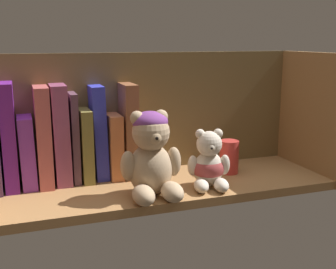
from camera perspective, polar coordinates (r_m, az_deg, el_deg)
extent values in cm
cube|color=#9E7042|center=(99.78, -1.95, -7.24)|extent=(82.75, 24.35, 2.00)
cube|color=brown|center=(107.80, -4.04, 2.43)|extent=(85.15, 1.20, 31.73)
cube|color=#9E7042|center=(115.30, 18.44, 2.48)|extent=(1.60, 26.75, 31.73)
cube|color=#5E1B7E|center=(101.85, -20.45, -0.06)|extent=(2.95, 13.36, 23.84)
cube|color=purple|center=(102.67, -18.31, -2.00)|extent=(3.49, 12.46, 16.27)
cube|color=#BB5555|center=(102.02, -16.38, -0.07)|extent=(3.16, 13.66, 22.77)
cube|color=#914569|center=(102.23, -14.25, 0.15)|extent=(3.76, 11.94, 23.04)
cube|color=#593949|center=(102.73, -12.53, -0.27)|extent=(1.62, 10.81, 20.98)
cube|color=olive|center=(103.49, -11.07, -1.22)|extent=(2.53, 12.25, 17.09)
cube|color=#3238C6|center=(103.39, -9.36, 0.33)|extent=(3.55, 9.03, 22.41)
cube|color=#CF7746|center=(104.80, -7.39, -1.37)|extent=(3.09, 11.45, 15.47)
cube|color=brown|center=(104.76, -5.54, 0.69)|extent=(3.09, 12.60, 22.65)
ellipsoid|color=tan|center=(91.88, -2.35, -4.66)|extent=(9.53, 8.74, 11.21)
sphere|color=tan|center=(89.24, -2.30, 0.29)|extent=(7.97, 7.97, 7.97)
sphere|color=tan|center=(88.44, -4.15, 2.21)|extent=(2.99, 2.99, 2.99)
sphere|color=tan|center=(89.97, -0.71, 2.42)|extent=(2.99, 2.99, 2.99)
sphere|color=tan|center=(86.71, -1.77, -0.39)|extent=(2.99, 2.99, 2.99)
sphere|color=black|center=(85.71, -1.57, -0.49)|extent=(1.05, 1.05, 1.05)
ellipsoid|color=tan|center=(87.42, -3.30, -8.10)|extent=(4.57, 7.52, 3.99)
ellipsoid|color=tan|center=(89.12, 0.56, -7.66)|extent=(4.57, 7.52, 3.99)
ellipsoid|color=tan|center=(89.73, -5.36, -4.20)|extent=(3.27, 3.27, 6.48)
ellipsoid|color=tan|center=(92.44, 0.74, -3.64)|extent=(3.27, 3.27, 6.48)
ellipsoid|color=#773A87|center=(89.33, -2.41, 1.74)|extent=(7.57, 7.57, 4.38)
ellipsoid|color=beige|center=(97.70, 5.40, -4.60)|extent=(6.90, 6.33, 8.12)
sphere|color=beige|center=(95.71, 5.52, -1.25)|extent=(5.77, 5.77, 5.77)
sphere|color=beige|center=(95.23, 4.31, 0.09)|extent=(2.16, 2.16, 2.16)
sphere|color=beige|center=(95.99, 6.69, 0.14)|extent=(2.16, 2.16, 2.16)
sphere|color=beige|center=(93.85, 5.75, -1.76)|extent=(2.16, 2.16, 2.16)
sphere|color=black|center=(93.12, 5.84, -1.84)|extent=(0.76, 0.76, 0.76)
ellipsoid|color=beige|center=(94.53, 4.47, -6.85)|extent=(4.46, 6.03, 2.89)
ellipsoid|color=beige|center=(95.37, 7.13, -6.73)|extent=(4.46, 6.03, 2.89)
ellipsoid|color=beige|center=(96.42, 3.32, -4.17)|extent=(2.84, 2.84, 4.69)
ellipsoid|color=beige|center=(97.75, 7.57, -4.02)|extent=(2.84, 2.84, 4.69)
ellipsoid|color=#A53E3E|center=(97.64, 5.41, -4.48)|extent=(7.47, 6.90, 5.68)
cylinder|color=#C63833|center=(107.81, 8.15, -2.96)|extent=(4.79, 4.79, 8.31)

